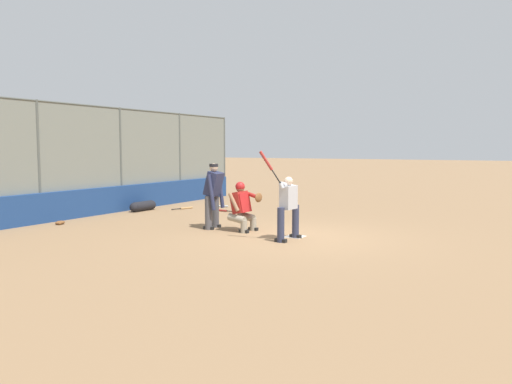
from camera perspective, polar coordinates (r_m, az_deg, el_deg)
ground_plane at (r=12.08m, az=4.46°, el=-5.13°), size 160.00×160.00×0.00m
home_plate_marker at (r=12.08m, az=4.46°, el=-5.10°), size 0.43×0.43×0.01m
backstop_fence at (r=16.37m, az=-19.14°, el=3.73°), size 15.91×0.08×3.48m
padding_wall at (r=16.38m, az=-18.77°, el=-1.17°), size 15.51×0.18×0.86m
bleachers_beyond at (r=17.40m, az=-26.85°, el=-1.25°), size 11.08×1.95×1.16m
batter_at_plate at (r=11.53m, az=3.67°, el=-1.58°), size 0.94×0.69×2.08m
catcher_behind_plate at (r=12.79m, az=-1.53°, el=-1.57°), size 0.67×0.79×1.27m
umpire_home at (r=13.20m, az=-4.89°, el=-0.19°), size 0.70×0.48×1.73m
spare_bat_by_padding at (r=18.07m, az=-4.17°, el=-1.61°), size 0.27×0.86×0.07m
spare_bat_third_base_side at (r=16.80m, az=-3.89°, el=-2.12°), size 0.11×0.92×0.07m
spare_bat_first_base_side at (r=17.60m, az=-8.14°, el=-1.83°), size 0.85×0.29×0.07m
fielding_glove_on_dirt at (r=14.97m, az=-21.49°, el=-3.28°), size 0.29×0.22×0.11m
equipment_bag_dugout_side at (r=17.36m, az=-12.79°, el=-1.57°), size 1.15×0.33×0.33m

